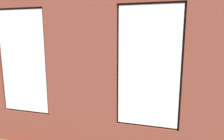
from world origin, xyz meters
TOP-DOWN VIEW (x-y plane):
  - ground_plane at (0.00, 0.00)m, footprint 6.23×5.43m
  - brick_wall_with_windows at (0.00, 2.34)m, footprint 5.63×0.30m
  - white_wall_right at (2.77, 0.20)m, footprint 0.10×4.43m
  - couch_by_window at (-0.16, 1.69)m, footprint 1.90×0.87m
  - couch_left at (-2.12, 0.43)m, footprint 0.90×1.88m
  - coffee_table at (-0.03, 0.10)m, footprint 1.53×0.79m
  - cup_ceramic at (0.16, 0.00)m, footprint 0.09×0.09m
  - candle_jar at (-0.03, 0.10)m, footprint 0.08×0.08m
  - table_plant_small at (-0.14, 0.22)m, footprint 0.15×0.15m
  - remote_silver at (0.43, 0.22)m, footprint 0.18×0.10m
  - remote_black at (-0.45, -0.04)m, footprint 0.11×0.18m
  - media_console at (2.47, -0.06)m, footprint 1.28×0.42m
  - tv_flatscreen at (2.47, -0.06)m, footprint 1.11×0.20m
  - papasan_chair at (-0.17, -1.61)m, footprint 1.02×1.02m
  - potted_plant_near_tv at (1.91, 1.04)m, footprint 0.84×0.82m
  - potted_plant_between_couches at (-1.56, 1.65)m, footprint 1.26×1.06m
  - potted_plant_beside_window_right at (1.38, 1.79)m, footprint 0.86×0.86m
  - potted_plant_mid_room_small at (-1.00, -1.00)m, footprint 0.39×0.39m
  - potted_plant_corner_near_left at (-2.27, -1.72)m, footprint 0.47×0.47m
  - potted_plant_corner_far_left at (-2.27, 1.79)m, footprint 0.60×0.60m

SIDE VIEW (x-z plane):
  - ground_plane at x=0.00m, z-range -0.10..0.00m
  - media_console at x=2.47m, z-range 0.00..0.52m
  - couch_by_window at x=-0.16m, z-range -0.07..0.73m
  - couch_left at x=-2.12m, z-range -0.07..0.73m
  - coffee_table at x=-0.03m, z-range 0.16..0.58m
  - remote_silver at x=0.43m, z-range 0.42..0.44m
  - remote_black at x=-0.45m, z-range 0.42..0.44m
  - papasan_chair at x=-0.17m, z-range 0.10..0.76m
  - cup_ceramic at x=0.16m, z-range 0.42..0.52m
  - candle_jar at x=-0.03m, z-range 0.42..0.55m
  - potted_plant_corner_near_left at x=-2.27m, z-range 0.10..0.90m
  - potted_plant_mid_room_small at x=-1.00m, z-range 0.14..0.87m
  - table_plant_small at x=-0.14m, z-range 0.43..0.66m
  - potted_plant_corner_far_left at x=-2.27m, z-range 0.15..1.19m
  - potted_plant_near_tv at x=1.91m, z-range 0.06..1.34m
  - potted_plant_beside_window_right at x=1.38m, z-range 0.21..1.51m
  - potted_plant_between_couches at x=-1.56m, z-range 0.16..1.62m
  - tv_flatscreen at x=2.47m, z-range 0.52..1.27m
  - brick_wall_with_windows at x=0.00m, z-range -0.02..3.13m
  - white_wall_right at x=2.77m, z-range 0.00..3.15m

